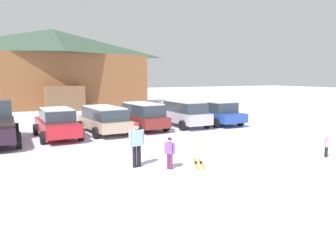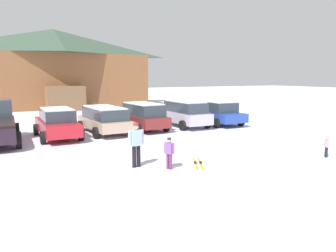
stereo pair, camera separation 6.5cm
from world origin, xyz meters
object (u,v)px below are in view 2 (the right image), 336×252
(parked_red_sedan, at_px, (57,123))
(parked_maroon_van, at_px, (143,116))
(skier_child_in_pink_snowsuit, at_px, (327,145))
(pair_of_skis, at_px, (198,163))
(ski_lodge, at_px, (55,68))
(parked_silver_wagon, at_px, (185,113))
(skier_child_in_purple_jacket, at_px, (169,151))
(parked_beige_suv, at_px, (104,119))
(skier_adult_in_blue_parka, at_px, (136,142))
(parked_blue_hatchback, at_px, (217,113))

(parked_red_sedan, distance_m, parked_maroon_van, 5.24)
(skier_child_in_pink_snowsuit, xyz_separation_m, pair_of_skis, (-5.31, 1.60, -0.48))
(pair_of_skis, bearing_deg, ski_lodge, 91.57)
(parked_silver_wagon, xyz_separation_m, skier_child_in_purple_jacket, (-5.65, -8.43, -0.27))
(parked_red_sedan, height_order, parked_beige_suv, parked_red_sedan)
(parked_silver_wagon, xyz_separation_m, pair_of_skis, (-4.33, -8.32, -0.91))
(parked_red_sedan, relative_size, parked_silver_wagon, 1.12)
(ski_lodge, bearing_deg, parked_maroon_van, -83.84)
(parked_red_sedan, distance_m, skier_child_in_purple_jacket, 8.61)
(skier_child_in_pink_snowsuit, distance_m, skier_adult_in_blue_parka, 7.94)
(skier_adult_in_blue_parka, bearing_deg, parked_red_sedan, 102.36)
(parked_red_sedan, relative_size, skier_child_in_pink_snowsuit, 5.33)
(skier_adult_in_blue_parka, bearing_deg, parked_silver_wagon, 49.05)
(parked_silver_wagon, xyz_separation_m, parked_blue_hatchback, (2.58, -0.11, -0.10))
(parked_maroon_van, relative_size, skier_child_in_pink_snowsuit, 4.60)
(parked_blue_hatchback, relative_size, skier_adult_in_blue_parka, 2.70)
(parked_maroon_van, relative_size, skier_adult_in_blue_parka, 2.46)
(skier_adult_in_blue_parka, bearing_deg, ski_lodge, 86.84)
(parked_maroon_van, distance_m, skier_child_in_pink_snowsuit, 10.75)
(ski_lodge, distance_m, pair_of_skis, 28.25)
(parked_maroon_van, bearing_deg, parked_beige_suv, 179.09)
(parked_silver_wagon, relative_size, pair_of_skis, 2.58)
(parked_maroon_van, height_order, pair_of_skis, parked_maroon_van)
(parked_maroon_van, height_order, parked_silver_wagon, parked_silver_wagon)
(skier_adult_in_blue_parka, height_order, pair_of_skis, skier_adult_in_blue_parka)
(ski_lodge, distance_m, parked_blue_hatchback, 21.42)
(parked_blue_hatchback, xyz_separation_m, skier_child_in_purple_jacket, (-8.23, -8.32, -0.17))
(skier_child_in_pink_snowsuit, height_order, skier_adult_in_blue_parka, skier_adult_in_blue_parka)
(parked_red_sedan, relative_size, parked_maroon_van, 1.16)
(parked_silver_wagon, height_order, skier_child_in_purple_jacket, parked_silver_wagon)
(parked_blue_hatchback, bearing_deg, parked_silver_wagon, 177.66)
(ski_lodge, height_order, parked_silver_wagon, ski_lodge)
(parked_maroon_van, distance_m, pair_of_skis, 8.53)
(skier_child_in_pink_snowsuit, distance_m, pair_of_skis, 5.57)
(pair_of_skis, bearing_deg, parked_red_sedan, 115.62)
(parked_maroon_van, bearing_deg, ski_lodge, 96.16)
(parked_red_sedan, relative_size, parked_beige_suv, 0.99)
(ski_lodge, relative_size, parked_blue_hatchback, 4.29)
(parked_beige_suv, relative_size, skier_adult_in_blue_parka, 2.87)
(parked_red_sedan, xyz_separation_m, parked_silver_wagon, (8.22, 0.21, 0.09))
(skier_child_in_purple_jacket, relative_size, skier_child_in_pink_snowsuit, 1.30)
(pair_of_skis, bearing_deg, skier_child_in_purple_jacket, -175.56)
(parked_silver_wagon, height_order, parked_blue_hatchback, parked_silver_wagon)
(ski_lodge, distance_m, skier_adult_in_blue_parka, 27.45)
(parked_maroon_van, distance_m, skier_adult_in_blue_parka, 8.47)
(parked_red_sedan, distance_m, parked_beige_suv, 2.76)
(skier_adult_in_blue_parka, bearing_deg, pair_of_skis, -17.52)
(skier_child_in_purple_jacket, xyz_separation_m, skier_adult_in_blue_parka, (-0.95, 0.82, 0.28))
(parked_maroon_van, bearing_deg, skier_child_in_purple_jacket, -107.44)
(ski_lodge, relative_size, skier_child_in_pink_snowsuit, 21.66)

